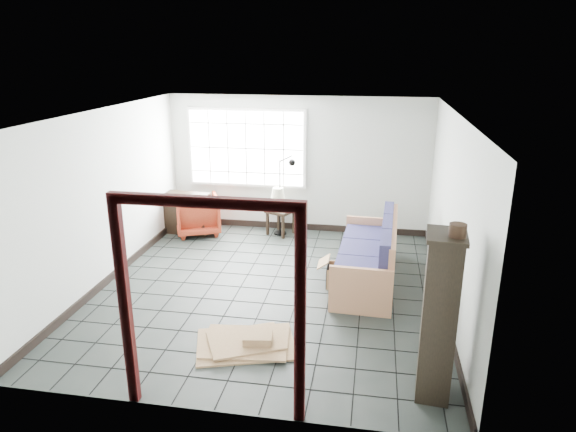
% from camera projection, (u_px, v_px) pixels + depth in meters
% --- Properties ---
extents(ground, '(5.50, 5.50, 0.00)m').
position_uv_depth(ground, '(270.00, 289.00, 7.65)').
color(ground, black).
rests_on(ground, ground).
extents(room_shell, '(5.02, 5.52, 2.61)m').
position_uv_depth(room_shell, '(269.00, 179.00, 7.15)').
color(room_shell, '#BABEB6').
rests_on(room_shell, ground).
extents(window_panel, '(2.32, 0.08, 1.52)m').
position_uv_depth(window_panel, '(246.00, 148.00, 9.84)').
color(window_panel, silver).
rests_on(window_panel, ground).
extents(doorway_trim, '(1.80, 0.08, 2.20)m').
position_uv_depth(doorway_trim, '(209.00, 282.00, 4.69)').
color(doorway_trim, '#340B0C').
rests_on(doorway_trim, ground).
extents(futon_sofa, '(0.94, 2.28, 1.00)m').
position_uv_depth(futon_sofa, '(371.00, 259.00, 7.81)').
color(futon_sofa, '#B57551').
rests_on(futon_sofa, ground).
extents(armchair, '(1.04, 1.02, 0.83)m').
position_uv_depth(armchair, '(197.00, 213.00, 9.87)').
color(armchair, maroon).
rests_on(armchair, ground).
extents(side_table, '(0.60, 0.60, 0.50)m').
position_uv_depth(side_table, '(281.00, 214.00, 9.82)').
color(side_table, black).
rests_on(side_table, ground).
extents(table_lamp, '(0.36, 0.36, 0.43)m').
position_uv_depth(table_lamp, '(278.00, 195.00, 9.68)').
color(table_lamp, black).
rests_on(table_lamp, side_table).
extents(projector, '(0.30, 0.26, 0.09)m').
position_uv_depth(projector, '(282.00, 208.00, 9.73)').
color(projector, silver).
rests_on(projector, side_table).
extents(floor_lamp, '(0.45, 0.28, 1.55)m').
position_uv_depth(floor_lamp, '(286.00, 193.00, 9.65)').
color(floor_lamp, black).
rests_on(floor_lamp, ground).
extents(console_shelf, '(1.04, 0.50, 0.78)m').
position_uv_depth(console_shelf, '(184.00, 213.00, 9.93)').
color(console_shelf, black).
rests_on(console_shelf, ground).
extents(tall_shelf, '(0.41, 0.51, 1.77)m').
position_uv_depth(tall_shelf, '(439.00, 316.00, 5.07)').
color(tall_shelf, black).
rests_on(tall_shelf, ground).
extents(pot, '(0.16, 0.16, 0.12)m').
position_uv_depth(pot, '(458.00, 230.00, 4.71)').
color(pot, black).
rests_on(pot, tall_shelf).
extents(open_box, '(0.78, 0.40, 0.44)m').
position_uv_depth(open_box, '(343.00, 276.00, 7.73)').
color(open_box, brown).
rests_on(open_box, ground).
extents(cardboard_pile, '(1.36, 1.14, 0.17)m').
position_uv_depth(cardboard_pile, '(247.00, 342.00, 6.19)').
color(cardboard_pile, brown).
rests_on(cardboard_pile, ground).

